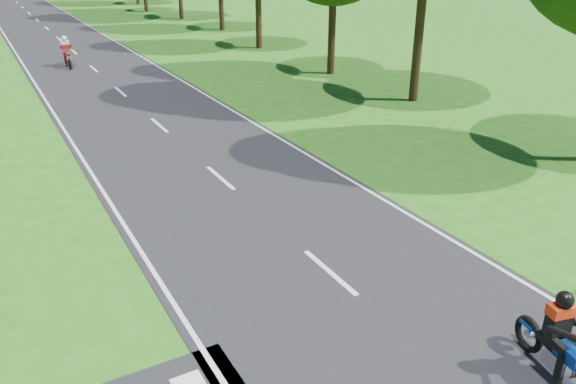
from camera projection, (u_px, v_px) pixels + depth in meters
ground at (389, 323)px, 10.44m from camera, size 160.00×160.00×0.00m
main_road at (37, 20)px, 50.26m from camera, size 7.00×140.00×0.02m
road_markings at (38, 23)px, 48.70m from camera, size 7.40×140.00×0.01m
rider_near_blue at (566, 341)px, 8.75m from camera, size 1.03×1.96×1.56m
rider_far_red at (66, 52)px, 31.33m from camera, size 0.78×2.04×1.67m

